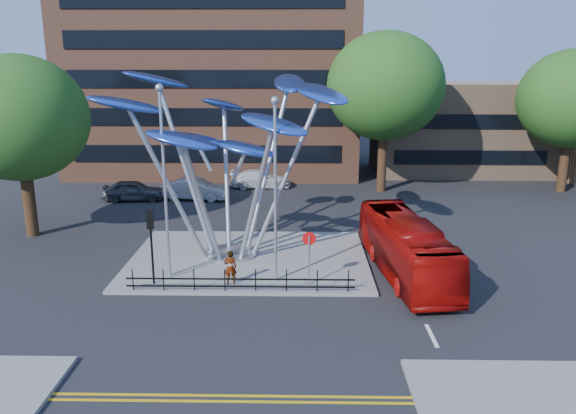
{
  "coord_description": "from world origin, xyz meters",
  "views": [
    {
      "loc": [
        1.51,
        -21.05,
        9.91
      ],
      "look_at": [
        1.04,
        4.0,
        3.35
      ],
      "focal_mm": 35.0,
      "sensor_mm": 36.0,
      "label": 1
    }
  ],
  "objects_px": {
    "no_entry_sign_island": "(309,249)",
    "parked_car_right": "(261,179)",
    "tree_far": "(572,99)",
    "red_bus": "(405,247)",
    "street_lamp_left": "(164,166)",
    "parked_car_left": "(133,190)",
    "traffic_light_island": "(151,231)",
    "parked_car_mid": "(196,189)",
    "street_lamp_right": "(275,174)",
    "tree_right": "(385,86)",
    "leaf_sculpture": "(226,124)",
    "pedestrian": "(230,267)",
    "tree_left": "(19,118)"
  },
  "relations": [
    {
      "from": "leaf_sculpture",
      "to": "street_lamp_left",
      "type": "xyz_separation_m",
      "value": [
        -2.43,
        -3.18,
        -1.52
      ]
    },
    {
      "from": "street_lamp_left",
      "to": "parked_car_mid",
      "type": "height_order",
      "value": "street_lamp_left"
    },
    {
      "from": "tree_far",
      "to": "parked_car_left",
      "type": "distance_m",
      "value": 33.31
    },
    {
      "from": "street_lamp_right",
      "to": "parked_car_mid",
      "type": "relative_size",
      "value": 1.75
    },
    {
      "from": "red_bus",
      "to": "pedestrian",
      "type": "height_order",
      "value": "red_bus"
    },
    {
      "from": "red_bus",
      "to": "pedestrian",
      "type": "relative_size",
      "value": 6.22
    },
    {
      "from": "street_lamp_left",
      "to": "parked_car_left",
      "type": "xyz_separation_m",
      "value": [
        -6.01,
        15.03,
        -4.6
      ]
    },
    {
      "from": "pedestrian",
      "to": "parked_car_right",
      "type": "bearing_deg",
      "value": -98.36
    },
    {
      "from": "traffic_light_island",
      "to": "parked_car_left",
      "type": "xyz_separation_m",
      "value": [
        -5.51,
        16.03,
        -1.86
      ]
    },
    {
      "from": "tree_far",
      "to": "red_bus",
      "type": "height_order",
      "value": "tree_far"
    },
    {
      "from": "leaf_sculpture",
      "to": "red_bus",
      "type": "distance_m",
      "value": 10.55
    },
    {
      "from": "parked_car_left",
      "to": "pedestrian",
      "type": "bearing_deg",
      "value": -156.31
    },
    {
      "from": "traffic_light_island",
      "to": "parked_car_mid",
      "type": "bearing_deg",
      "value": 93.53
    },
    {
      "from": "leaf_sculpture",
      "to": "traffic_light_island",
      "type": "bearing_deg",
      "value": -125.04
    },
    {
      "from": "traffic_light_island",
      "to": "parked_car_right",
      "type": "bearing_deg",
      "value": 80.34
    },
    {
      "from": "traffic_light_island",
      "to": "red_bus",
      "type": "relative_size",
      "value": 0.35
    },
    {
      "from": "red_bus",
      "to": "parked_car_mid",
      "type": "relative_size",
      "value": 2.07
    },
    {
      "from": "street_lamp_right",
      "to": "parked_car_mid",
      "type": "bearing_deg",
      "value": 112.3
    },
    {
      "from": "tree_left",
      "to": "leaf_sculpture",
      "type": "distance_m",
      "value": 12.38
    },
    {
      "from": "tree_right",
      "to": "parked_car_right",
      "type": "xyz_separation_m",
      "value": [
        -9.51,
        1.0,
        -7.34
      ]
    },
    {
      "from": "red_bus",
      "to": "tree_right",
      "type": "bearing_deg",
      "value": 79.02
    },
    {
      "from": "traffic_light_island",
      "to": "street_lamp_right",
      "type": "bearing_deg",
      "value": 5.19
    },
    {
      "from": "tree_left",
      "to": "pedestrian",
      "type": "distance_m",
      "value": 15.7
    },
    {
      "from": "tree_far",
      "to": "parked_car_mid",
      "type": "relative_size",
      "value": 2.28
    },
    {
      "from": "street_lamp_left",
      "to": "street_lamp_right",
      "type": "relative_size",
      "value": 1.06
    },
    {
      "from": "leaf_sculpture",
      "to": "no_entry_sign_island",
      "type": "relative_size",
      "value": 5.19
    },
    {
      "from": "traffic_light_island",
      "to": "tree_far",
      "type": "bearing_deg",
      "value": 35.84
    },
    {
      "from": "tree_right",
      "to": "traffic_light_island",
      "type": "bearing_deg",
      "value": -123.69
    },
    {
      "from": "tree_far",
      "to": "red_bus",
      "type": "relative_size",
      "value": 1.1
    },
    {
      "from": "tree_far",
      "to": "street_lamp_right",
      "type": "distance_m",
      "value": 28.76
    },
    {
      "from": "tree_left",
      "to": "traffic_light_island",
      "type": "distance_m",
      "value": 12.44
    },
    {
      "from": "tree_right",
      "to": "red_bus",
      "type": "xyz_separation_m",
      "value": [
        -1.4,
        -17.75,
        -6.67
      ]
    },
    {
      "from": "tree_left",
      "to": "parked_car_right",
      "type": "distance_m",
      "value": 19.03
    },
    {
      "from": "leaf_sculpture",
      "to": "traffic_light_island",
      "type": "relative_size",
      "value": 3.71
    },
    {
      "from": "red_bus",
      "to": "parked_car_right",
      "type": "xyz_separation_m",
      "value": [
        -8.11,
        18.75,
        -0.66
      ]
    },
    {
      "from": "street_lamp_right",
      "to": "red_bus",
      "type": "height_order",
      "value": "street_lamp_right"
    },
    {
      "from": "no_entry_sign_island",
      "to": "parked_car_right",
      "type": "relative_size",
      "value": 0.51
    },
    {
      "from": "traffic_light_island",
      "to": "no_entry_sign_island",
      "type": "bearing_deg",
      "value": 0.13
    },
    {
      "from": "tree_left",
      "to": "no_entry_sign_island",
      "type": "distance_m",
      "value": 18.35
    },
    {
      "from": "red_bus",
      "to": "parked_car_left",
      "type": "distance_m",
      "value": 22.3
    },
    {
      "from": "leaf_sculpture",
      "to": "parked_car_left",
      "type": "distance_m",
      "value": 15.79
    },
    {
      "from": "tree_far",
      "to": "no_entry_sign_island",
      "type": "relative_size",
      "value": 4.41
    },
    {
      "from": "red_bus",
      "to": "pedestrian",
      "type": "xyz_separation_m",
      "value": [
        -8.12,
        -1.75,
        -0.43
      ]
    },
    {
      "from": "red_bus",
      "to": "parked_car_left",
      "type": "bearing_deg",
      "value": 133.68
    },
    {
      "from": "tree_far",
      "to": "parked_car_mid",
      "type": "height_order",
      "value": "tree_far"
    },
    {
      "from": "leaf_sculpture",
      "to": "parked_car_mid",
      "type": "bearing_deg",
      "value": 107.92
    },
    {
      "from": "red_bus",
      "to": "street_lamp_left",
      "type": "bearing_deg",
      "value": 177.4
    },
    {
      "from": "street_lamp_left",
      "to": "red_bus",
      "type": "relative_size",
      "value": 0.9
    },
    {
      "from": "red_bus",
      "to": "pedestrian",
      "type": "distance_m",
      "value": 8.32
    },
    {
      "from": "tree_right",
      "to": "pedestrian",
      "type": "xyz_separation_m",
      "value": [
        -9.52,
        -19.5,
        -7.1
      ]
    }
  ]
}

